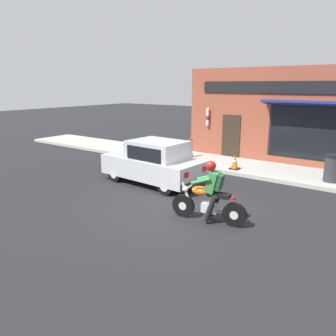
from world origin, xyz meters
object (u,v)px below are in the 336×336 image
(car_hatchback, at_px, (154,163))
(trash_bin, at_px, (332,168))
(motorcycle_with_rider, at_px, (209,197))
(fire_hydrant, at_px, (190,148))
(traffic_cone, at_px, (235,162))

(car_hatchback, relative_size, trash_bin, 3.94)
(motorcycle_with_rider, height_order, fire_hydrant, motorcycle_with_rider)
(traffic_cone, bearing_deg, car_hatchback, 151.64)
(trash_bin, distance_m, fire_hydrant, 6.21)
(car_hatchback, height_order, fire_hydrant, car_hatchback)
(car_hatchback, bearing_deg, motorcycle_with_rider, -119.30)
(trash_bin, bearing_deg, car_hatchback, 123.91)
(traffic_cone, bearing_deg, motorcycle_with_rider, -162.40)
(motorcycle_with_rider, xyz_separation_m, fire_hydrant, (5.84, 4.25, -0.11))
(motorcycle_with_rider, relative_size, fire_hydrant, 2.29)
(traffic_cone, height_order, fire_hydrant, fire_hydrant)
(motorcycle_with_rider, distance_m, car_hatchback, 3.72)
(trash_bin, xyz_separation_m, traffic_cone, (-0.37, 3.50, -0.20))
(traffic_cone, bearing_deg, fire_hydrant, 71.46)
(car_hatchback, height_order, trash_bin, car_hatchback)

